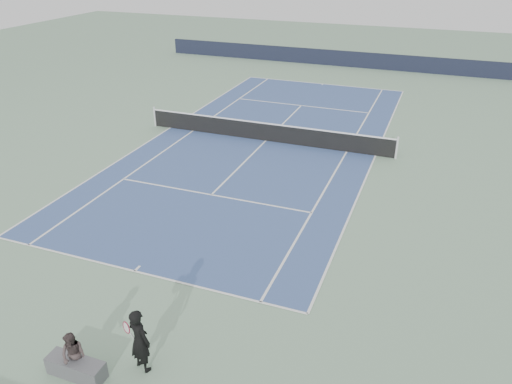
% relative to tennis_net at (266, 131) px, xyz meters
% --- Properties ---
extents(ground, '(80.00, 80.00, 0.00)m').
position_rel_tennis_net_xyz_m(ground, '(0.00, 0.00, -0.50)').
color(ground, gray).
extents(court_surface, '(10.97, 23.77, 0.01)m').
position_rel_tennis_net_xyz_m(court_surface, '(0.00, 0.00, -0.50)').
color(court_surface, '#385085').
rests_on(court_surface, ground).
extents(tennis_net, '(12.90, 0.10, 1.07)m').
position_rel_tennis_net_xyz_m(tennis_net, '(0.00, 0.00, 0.00)').
color(tennis_net, silver).
rests_on(tennis_net, ground).
extents(windscreen_far, '(30.00, 0.25, 1.20)m').
position_rel_tennis_net_xyz_m(windscreen_far, '(0.00, 17.88, 0.10)').
color(windscreen_far, black).
rests_on(windscreen_far, ground).
extents(tennis_player, '(0.83, 0.64, 1.71)m').
position_rel_tennis_net_xyz_m(tennis_player, '(2.33, -15.09, 0.35)').
color(tennis_player, black).
rests_on(tennis_player, ground).
extents(spectator_bench, '(1.47, 0.65, 1.22)m').
position_rel_tennis_net_xyz_m(spectator_bench, '(1.03, -15.84, -0.07)').
color(spectator_bench, '#525357').
rests_on(spectator_bench, ground).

